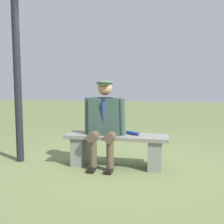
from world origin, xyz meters
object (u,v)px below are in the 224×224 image
Objects in this scene: seated_man at (104,119)px; lamp_post at (16,49)px; rolled_magazine at (133,133)px; bench at (116,147)px.

lamp_post is (1.44, 0.01, 1.08)m from seated_man.
seated_man is 0.48m from rolled_magazine.
bench is 0.33m from rolled_magazine.
seated_man reaches higher than rolled_magazine.
rolled_magazine reaches higher than bench.
lamp_post is at bearing 2.17° from bench.
bench is 1.18× the size of seated_man.
bench is 2.21m from lamp_post.
rolled_magazine is at bearing -166.13° from seated_man.
bench is 6.96× the size of rolled_magazine.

